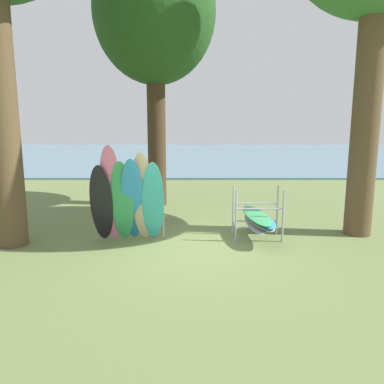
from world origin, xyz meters
The scene contains 5 objects.
ground_plane centered at (0.00, 0.00, 0.00)m, with size 80.00×80.00×0.00m, color olive.
lake_water centered at (0.00, 28.80, 0.05)m, with size 80.00×36.00×0.10m, color slate.
tree_mid_behind centered at (-1.26, 4.78, 6.21)m, with size 3.94×3.94×8.58m.
leaning_board_pile centered at (-1.57, 0.58, 1.01)m, with size 1.79×0.79×2.30m.
board_storage_rack centered at (1.53, 0.85, 0.50)m, with size 1.15×2.13×1.25m.
Camera 1 is at (-0.06, -7.78, 2.68)m, focal length 34.29 mm.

